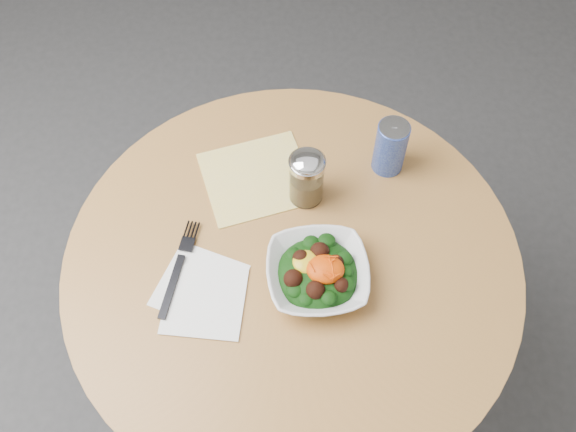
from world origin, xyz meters
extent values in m
plane|color=#303033|center=(0.00, 0.00, 0.00)|extent=(6.00, 6.00, 0.00)
cylinder|color=black|center=(0.00, 0.00, 0.01)|extent=(0.52, 0.52, 0.03)
cylinder|color=black|center=(0.00, 0.00, 0.35)|extent=(0.10, 0.10, 0.71)
cylinder|color=#C68D47|center=(0.00, 0.00, 0.73)|extent=(0.90, 0.90, 0.04)
cube|color=gold|center=(-0.07, 0.19, 0.75)|extent=(0.27, 0.26, 0.00)
cube|color=white|center=(-0.18, -0.06, 0.75)|extent=(0.19, 0.19, 0.00)
cube|color=white|center=(-0.17, -0.09, 0.75)|extent=(0.16, 0.16, 0.00)
imported|color=silver|center=(0.05, -0.05, 0.77)|extent=(0.21, 0.21, 0.05)
ellipsoid|color=black|center=(0.05, -0.05, 0.77)|extent=(0.16, 0.16, 0.06)
ellipsoid|color=gold|center=(0.02, -0.03, 0.80)|extent=(0.05, 0.05, 0.02)
ellipsoid|color=#F86105|center=(0.06, -0.05, 0.80)|extent=(0.07, 0.06, 0.03)
cube|color=black|center=(-0.23, -0.07, 0.76)|extent=(0.04, 0.14, 0.00)
cube|color=black|center=(-0.21, 0.04, 0.76)|extent=(0.04, 0.08, 0.00)
cylinder|color=silver|center=(0.03, 0.15, 0.81)|extent=(0.07, 0.07, 0.10)
cylinder|color=olive|center=(0.03, 0.15, 0.78)|extent=(0.06, 0.06, 0.06)
cylinder|color=silver|center=(0.03, 0.15, 0.86)|extent=(0.07, 0.07, 0.01)
ellipsoid|color=silver|center=(0.03, 0.15, 0.87)|extent=(0.07, 0.07, 0.03)
cylinder|color=#0C1B8E|center=(0.20, 0.23, 0.81)|extent=(0.07, 0.07, 0.12)
cylinder|color=#BBBCC3|center=(0.20, 0.23, 0.87)|extent=(0.06, 0.06, 0.00)
cube|color=#BBBCC3|center=(0.20, 0.23, 0.88)|extent=(0.01, 0.02, 0.00)
camera|label=1|loc=(-0.01, -0.61, 1.85)|focal=40.00mm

